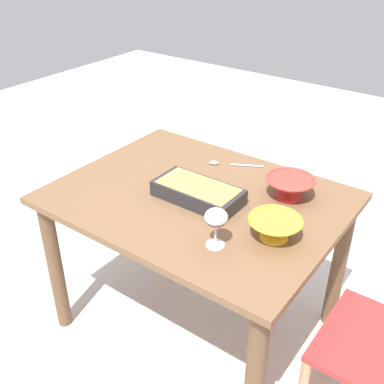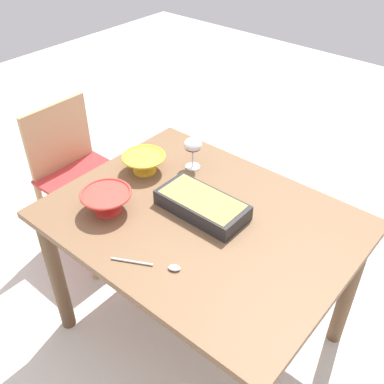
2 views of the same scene
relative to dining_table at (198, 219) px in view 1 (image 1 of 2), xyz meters
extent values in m
plane|color=beige|center=(0.00, 0.00, -0.62)|extent=(8.00, 8.00, 0.00)
cube|color=brown|center=(0.00, 0.00, 0.11)|extent=(1.19, 0.93, 0.03)
cylinder|color=brown|center=(-0.53, -0.40, -0.27)|extent=(0.07, 0.07, 0.71)
cylinder|color=brown|center=(0.53, -0.40, -0.27)|extent=(0.07, 0.07, 0.71)
cylinder|color=brown|center=(-0.53, 0.40, -0.27)|extent=(0.07, 0.07, 0.71)
cylinder|color=brown|center=(0.53, 0.40, -0.27)|extent=(0.07, 0.07, 0.71)
cylinder|color=tan|center=(-0.67, -0.11, -0.39)|extent=(0.04, 0.04, 0.46)
cylinder|color=white|center=(-0.26, 0.25, 0.12)|extent=(0.07, 0.07, 0.01)
cylinder|color=white|center=(-0.26, 0.25, 0.17)|extent=(0.01, 0.01, 0.09)
ellipsoid|color=white|center=(-0.26, 0.25, 0.25)|extent=(0.08, 0.08, 0.06)
ellipsoid|color=#4C0A19|center=(-0.26, 0.25, 0.23)|extent=(0.07, 0.07, 0.03)
cube|color=#262628|center=(-0.02, 0.03, 0.15)|extent=(0.37, 0.18, 0.07)
cube|color=#9E8C47|center=(-0.02, 0.03, 0.18)|extent=(0.34, 0.16, 0.02)
cylinder|color=red|center=(-0.32, -0.21, 0.13)|extent=(0.11, 0.11, 0.01)
cone|color=red|center=(-0.32, -0.21, 0.17)|extent=(0.20, 0.20, 0.08)
torus|color=red|center=(-0.32, -0.21, 0.21)|extent=(0.21, 0.21, 0.01)
cylinder|color=yellow|center=(-0.41, 0.08, 0.13)|extent=(0.11, 0.11, 0.01)
cone|color=yellow|center=(-0.41, 0.08, 0.17)|extent=(0.19, 0.19, 0.07)
torus|color=yellow|center=(-0.41, 0.08, 0.20)|extent=(0.20, 0.20, 0.01)
cylinder|color=silver|center=(-0.03, -0.35, 0.13)|extent=(0.14, 0.08, 0.01)
ellipsoid|color=silver|center=(0.11, -0.28, 0.13)|extent=(0.05, 0.05, 0.01)
camera|label=1|loc=(-0.99, 1.39, 1.15)|focal=43.72mm
camera|label=2|loc=(0.85, -1.07, 1.29)|focal=41.79mm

